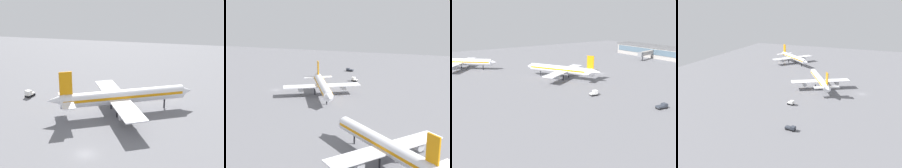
# 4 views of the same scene
# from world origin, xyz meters

# --- Properties ---
(ground) EXTENTS (288.00, 288.00, 0.00)m
(ground) POSITION_xyz_m (0.00, 0.00, 0.00)
(ground) COLOR slate
(airplane_taxiing) EXTENTS (40.44, 33.79, 13.49)m
(airplane_taxiing) POSITION_xyz_m (2.72, 25.73, 4.91)
(airplane_taxiing) COLOR white
(airplane_taxiing) RESTS_ON ground
(baggage_tug) EXTENTS (2.72, 3.49, 2.30)m
(baggage_tug) POSITION_xyz_m (-30.42, 31.33, 1.16)
(baggage_tug) COLOR black
(baggage_tug) RESTS_ON ground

